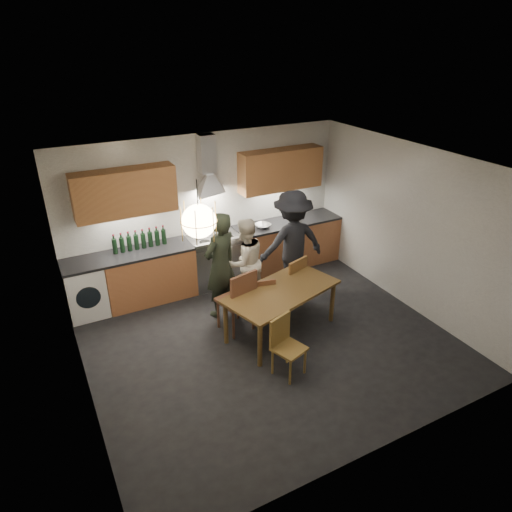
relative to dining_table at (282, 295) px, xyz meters
name	(u,v)px	position (x,y,z in m)	size (l,w,h in m)	color
ground	(268,340)	(-0.27, -0.11, -0.63)	(5.00, 5.00, 0.00)	black
room_shell	(270,233)	(-0.27, -0.11, 1.07)	(5.02, 4.52, 2.61)	white
counter_run	(216,259)	(-0.25, 1.84, -0.18)	(5.00, 0.62, 0.90)	#CF804F
range_stove	(215,260)	(-0.27, 1.83, -0.19)	(0.90, 0.60, 0.92)	silver
wall_fixtures	(209,180)	(-0.27, 1.95, 1.24)	(4.30, 0.54, 1.10)	#B97A47
pendant_lamp	(199,221)	(-1.27, -0.21, 1.47)	(0.43, 0.43, 0.70)	black
dining_table	(282,295)	(0.00, 0.00, 0.00)	(1.87, 1.29, 0.72)	brown
chair_back_left	(239,298)	(-0.54, 0.29, -0.05)	(0.55, 0.55, 1.02)	brown
chair_back_mid	(262,297)	(-0.14, 0.32, -0.18)	(0.43, 0.43, 0.80)	brown
chair_back_right	(293,279)	(0.50, 0.50, -0.12)	(0.51, 0.51, 0.90)	brown
chair_front	(285,342)	(-0.41, -0.79, -0.16)	(0.47, 0.47, 0.82)	brown
person_left	(220,265)	(-0.58, 0.88, 0.22)	(0.62, 0.41, 1.71)	black
person_mid	(245,262)	(-0.10, 1.01, 0.10)	(0.72, 0.56, 1.47)	beige
person_right	(292,242)	(0.78, 1.00, 0.26)	(1.16, 0.67, 1.79)	black
mixing_bowl	(263,226)	(0.65, 1.79, 0.30)	(0.28, 0.28, 0.07)	#AEAFB2
stock_pot	(295,218)	(1.33, 1.79, 0.33)	(0.19, 0.19, 0.13)	silver
wine_bottles	(140,239)	(-1.52, 1.94, 0.43)	(0.88, 0.08, 0.32)	black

